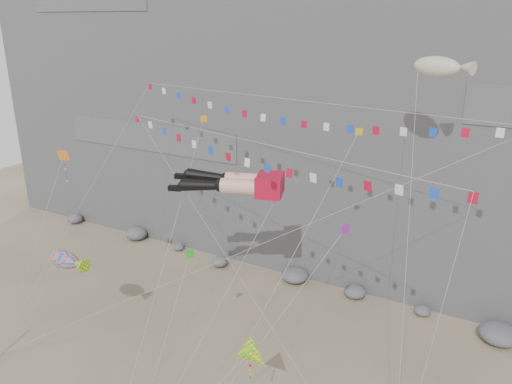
% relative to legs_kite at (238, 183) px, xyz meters
% --- Properties ---
extents(cliff, '(80.00, 28.00, 50.00)m').
position_rel_legs_kite_xyz_m(cliff, '(-0.21, 25.59, 11.99)').
color(cliff, slate).
rests_on(cliff, ground).
extents(talus_boulders, '(60.00, 3.00, 1.20)m').
position_rel_legs_kite_xyz_m(talus_boulders, '(-0.21, 10.59, -12.41)').
color(talus_boulders, slate).
rests_on(talus_boulders, ground).
extents(legs_kite, '(8.32, 17.71, 20.75)m').
position_rel_legs_kite_xyz_m(legs_kite, '(0.00, 0.00, 0.00)').
color(legs_kite, '#B50B28').
rests_on(legs_kite, ground).
extents(flag_banner_upper, '(32.89, 17.74, 29.33)m').
position_rel_legs_kite_xyz_m(flag_banner_upper, '(2.13, 4.27, 5.42)').
color(flag_banner_upper, '#B50B28').
rests_on(flag_banner_upper, ground).
extents(flag_banner_lower, '(25.85, 10.29, 21.19)m').
position_rel_legs_kite_xyz_m(flag_banner_lower, '(2.71, -2.17, 3.67)').
color(flag_banner_lower, '#B50B28').
rests_on(flag_banner_lower, ground).
extents(harlequin_kite, '(3.58, 6.74, 16.07)m').
position_rel_legs_kite_xyz_m(harlequin_kite, '(-11.45, -5.22, 1.64)').
color(harlequin_kite, red).
rests_on(harlequin_kite, ground).
extents(fish_windsock, '(5.16, 3.55, 8.76)m').
position_rel_legs_kite_xyz_m(fish_windsock, '(-10.30, -7.18, -5.34)').
color(fish_windsock, orange).
rests_on(fish_windsock, ground).
extents(delta_kite, '(6.51, 5.65, 10.10)m').
position_rel_legs_kite_xyz_m(delta_kite, '(5.95, -8.89, -6.32)').
color(delta_kite, yellow).
rests_on(delta_kite, ground).
extents(blimp_windsock, '(5.04, 15.92, 25.62)m').
position_rel_legs_kite_xyz_m(blimp_windsock, '(11.45, 5.84, 7.99)').
color(blimp_windsock, beige).
rests_on(blimp_windsock, ground).
extents(small_kite_a, '(3.76, 15.34, 22.34)m').
position_rel_legs_kite_xyz_m(small_kite_a, '(-5.02, 2.92, 3.13)').
color(small_kite_a, orange).
rests_on(small_kite_a, ground).
extents(small_kite_b, '(7.02, 9.98, 16.70)m').
position_rel_legs_kite_xyz_m(small_kite_b, '(8.79, -2.82, -0.78)').
color(small_kite_b, purple).
rests_on(small_kite_b, ground).
extents(small_kite_c, '(1.58, 8.51, 12.49)m').
position_rel_legs_kite_xyz_m(small_kite_c, '(-0.38, -5.52, -3.42)').
color(small_kite_c, '#1F9F18').
rests_on(small_kite_c, ground).
extents(small_kite_d, '(5.14, 15.21, 23.09)m').
position_rel_legs_kite_xyz_m(small_kite_d, '(7.94, 0.74, 3.77)').
color(small_kite_d, gold).
rests_on(small_kite_d, ground).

